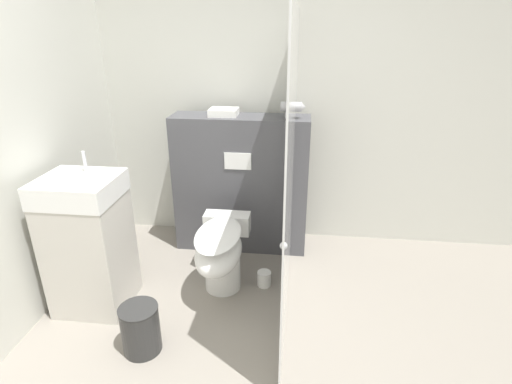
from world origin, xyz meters
The scene contains 9 objects.
wall_back centered at (0.00, 2.14, 1.25)m, with size 8.00×0.06×2.50m.
partition_panel centered at (-0.07, 1.85, 0.60)m, with size 1.15×0.32×1.19m.
shower_glass centered at (0.37, 1.16, 0.99)m, with size 0.04×1.91×1.98m.
toilet centered at (-0.12, 1.14, 0.33)m, with size 0.36×0.71×0.53m.
sink_vanity centered at (-0.99, 0.90, 0.49)m, with size 0.49×0.46×1.11m.
hair_drier centered at (0.35, 1.81, 1.28)m, with size 0.20×0.08×0.13m.
folded_towel centered at (-0.21, 1.86, 1.22)m, with size 0.23×0.19×0.06m.
spare_toilet_roll centered at (0.19, 1.24, 0.06)m, with size 0.11×0.11×0.12m.
waste_bin centered at (-0.50, 0.49, 0.16)m, with size 0.24×0.24×0.32m.
Camera 1 is at (0.43, -1.35, 1.88)m, focal length 28.00 mm.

